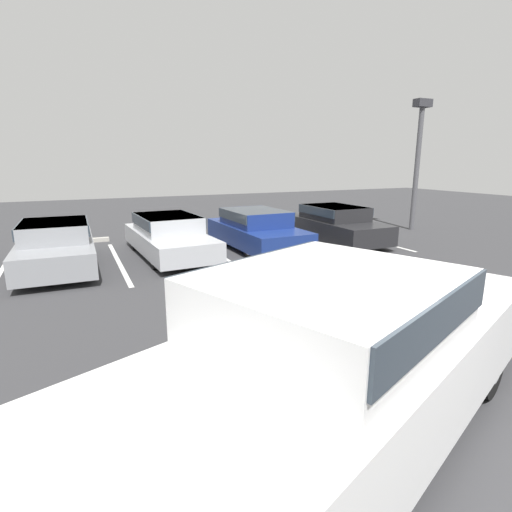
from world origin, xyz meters
TOP-DOWN VIEW (x-y plane):
  - ground_plane at (0.00, 0.00)m, footprint 60.00×60.00m
  - stall_stripe_a at (-4.60, 9.15)m, footprint 0.12×5.22m
  - stall_stripe_b at (-1.72, 9.15)m, footprint 0.12×5.22m
  - stall_stripe_c at (1.15, 9.15)m, footprint 0.12×5.22m
  - stall_stripe_d at (4.03, 9.15)m, footprint 0.12×5.22m
  - stall_stripe_e at (6.91, 9.15)m, footprint 0.12×5.22m
  - pickup_truck at (-0.44, 0.52)m, footprint 6.50×4.24m
  - parked_sedan_a at (-3.24, 9.07)m, footprint 1.84×4.36m
  - parked_sedan_b at (-0.23, 9.32)m, footprint 1.98×4.62m
  - parked_sedan_c at (2.56, 9.14)m, footprint 1.89×4.38m
  - parked_sedan_d at (5.50, 8.94)m, footprint 1.75×4.22m
  - light_post at (9.98, 9.77)m, footprint 0.70×0.36m
  - wheel_stop_curb at (-2.60, 12.46)m, footprint 1.83×0.20m

SIDE VIEW (x-z plane):
  - ground_plane at x=0.00m, z-range 0.00..0.00m
  - stall_stripe_a at x=-4.60m, z-range 0.00..0.01m
  - stall_stripe_b at x=-1.72m, z-range 0.00..0.01m
  - stall_stripe_c at x=1.15m, z-range 0.00..0.01m
  - stall_stripe_d at x=4.03m, z-range 0.00..0.01m
  - stall_stripe_e at x=6.91m, z-range 0.00..0.01m
  - wheel_stop_curb at x=-2.60m, z-range 0.00..0.14m
  - parked_sedan_b at x=-0.23m, z-range 0.04..1.26m
  - parked_sedan_a at x=-3.24m, z-range 0.04..1.28m
  - parked_sedan_c at x=2.56m, z-range 0.04..1.29m
  - parked_sedan_d at x=5.50m, z-range 0.04..1.30m
  - pickup_truck at x=-0.44m, z-range 0.00..1.81m
  - light_post at x=9.98m, z-range 0.58..5.70m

